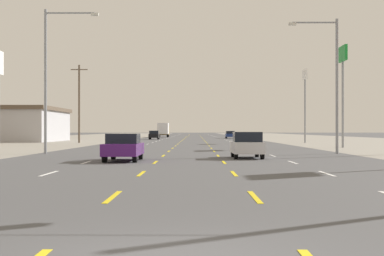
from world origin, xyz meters
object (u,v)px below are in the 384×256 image
(sedan_inner_left_nearest, at_px, (124,147))
(streetlight_right_row_0, at_px, (332,76))
(hatchback_far_left_mid, at_px, (154,135))
(streetlight_left_row_0, at_px, (51,71))
(sedan_far_right_midfar, at_px, (230,135))
(pole_sign_right_row_2, at_px, (305,87))
(pole_sign_right_row_1, at_px, (343,69))
(hatchback_inner_right_near, at_px, (247,145))
(box_truck_far_left_far, at_px, (163,129))

(sedan_inner_left_nearest, bearing_deg, streetlight_right_row_0, 34.63)
(hatchback_far_left_mid, relative_size, streetlight_left_row_0, 0.39)
(sedan_inner_left_nearest, xyz_separation_m, streetlight_left_row_0, (-6.25, 9.23, 5.01))
(sedan_far_right_midfar, xyz_separation_m, pole_sign_right_row_2, (7.39, -37.68, 6.41))
(streetlight_left_row_0, bearing_deg, streetlight_right_row_0, 0.00)
(hatchback_far_left_mid, relative_size, pole_sign_right_row_2, 0.41)
(pole_sign_right_row_1, distance_m, pole_sign_right_row_2, 20.42)
(hatchback_far_left_mid, height_order, sedan_far_right_midfar, hatchback_far_left_mid)
(sedan_far_right_midfar, xyz_separation_m, streetlight_right_row_0, (2.69, -71.94, 4.62))
(pole_sign_right_row_1, bearing_deg, hatchback_inner_right_near, -118.37)
(hatchback_inner_right_near, bearing_deg, sedan_far_right_midfar, 87.21)
(pole_sign_right_row_2, bearing_deg, hatchback_inner_right_near, -105.48)
(sedan_inner_left_nearest, height_order, pole_sign_right_row_1, pole_sign_right_row_1)
(pole_sign_right_row_1, bearing_deg, sedan_far_right_midfar, 96.87)
(hatchback_inner_right_near, bearing_deg, streetlight_right_row_0, 43.53)
(sedan_far_right_midfar, distance_m, box_truck_far_left_far, 24.01)
(box_truck_far_left_far, xyz_separation_m, pole_sign_right_row_1, (21.14, -77.47, 5.52))
(hatchback_inner_right_near, relative_size, streetlight_right_row_0, 0.42)
(hatchback_far_left_mid, xyz_separation_m, sedan_far_right_midfar, (14.06, 11.34, -0.03))
(sedan_far_right_midfar, bearing_deg, box_truck_far_left_far, 126.13)
(pole_sign_right_row_1, height_order, pole_sign_right_row_2, pole_sign_right_row_1)
(box_truck_far_left_far, relative_size, streetlight_right_row_0, 0.77)
(hatchback_inner_right_near, bearing_deg, hatchback_far_left_mid, 98.73)
(pole_sign_right_row_2, relative_size, streetlight_left_row_0, 0.94)
(pole_sign_right_row_1, xyz_separation_m, streetlight_right_row_0, (-4.31, -13.84, -1.98))
(hatchback_far_left_mid, relative_size, streetlight_right_row_0, 0.42)
(hatchback_far_left_mid, xyz_separation_m, streetlight_right_row_0, (16.74, -60.59, 4.59))
(pole_sign_right_row_1, bearing_deg, sedan_inner_left_nearest, -127.46)
(pole_sign_right_row_2, bearing_deg, sedan_inner_left_nearest, -112.56)
(pole_sign_right_row_2, distance_m, streetlight_left_row_0, 42.04)
(pole_sign_right_row_1, relative_size, streetlight_left_row_0, 0.95)
(hatchback_inner_right_near, height_order, streetlight_right_row_0, streetlight_right_row_0)
(sedan_inner_left_nearest, distance_m, hatchback_far_left_mid, 69.90)
(streetlight_right_row_0, bearing_deg, pole_sign_right_row_1, 72.70)
(sedan_far_right_midfar, bearing_deg, hatchback_far_left_mid, -141.10)
(box_truck_far_left_far, bearing_deg, sedan_far_right_midfar, -53.87)
(sedan_inner_left_nearest, relative_size, pole_sign_right_row_2, 0.47)
(sedan_inner_left_nearest, relative_size, hatchback_inner_right_near, 1.15)
(box_truck_far_left_far, bearing_deg, streetlight_left_row_0, -91.75)
(sedan_inner_left_nearest, xyz_separation_m, sedan_far_right_midfar, (10.68, 81.17, 0.00))
(sedan_inner_left_nearest, xyz_separation_m, pole_sign_right_row_1, (17.68, 23.07, 6.60))
(pole_sign_right_row_2, xyz_separation_m, streetlight_left_row_0, (-24.32, -34.26, -1.39))
(hatchback_far_left_mid, height_order, pole_sign_right_row_1, pole_sign_right_row_1)
(box_truck_far_left_far, xyz_separation_m, streetlight_right_row_0, (16.83, -91.31, 3.54))
(sedan_far_right_midfar, xyz_separation_m, box_truck_far_left_far, (-14.14, 19.37, 1.08))
(hatchback_far_left_mid, height_order, streetlight_right_row_0, streetlight_right_row_0)
(hatchback_far_left_mid, relative_size, sedan_far_right_midfar, 0.87)
(box_truck_far_left_far, bearing_deg, streetlight_right_row_0, -79.56)
(streetlight_left_row_0, bearing_deg, sedan_far_right_midfar, 76.75)
(hatchback_far_left_mid, distance_m, pole_sign_right_row_2, 34.56)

